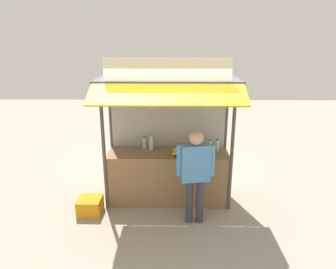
{
  "coord_description": "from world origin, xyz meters",
  "views": [
    {
      "loc": [
        0.08,
        -5.24,
        2.94
      ],
      "look_at": [
        0.0,
        0.0,
        1.3
      ],
      "focal_mm": 32.96,
      "sensor_mm": 36.0,
      "label": 1
    }
  ],
  "objects_px": {
    "vendor_person": "(195,169)",
    "banana_bunch_inner_left": "(113,101)",
    "water_bottle_back_right": "(144,143)",
    "plastic_crate": "(90,206)",
    "water_bottle_back_left": "(217,145)",
    "water_bottle_far_left": "(209,146)",
    "water_bottle_mid_left": "(151,143)",
    "magazine_stack_front_right": "(200,157)",
    "banana_bunch_rightmost": "(151,103)",
    "magazine_stack_front_left": "(178,152)",
    "water_bottle_right": "(198,147)",
    "banana_bunch_leftmost": "(201,104)",
    "banana_bunch_inner_right": "(181,100)"
  },
  "relations": [
    {
      "from": "water_bottle_right",
      "to": "magazine_stack_front_right",
      "type": "xyz_separation_m",
      "value": [
        0.02,
        -0.25,
        -0.08
      ]
    },
    {
      "from": "water_bottle_back_left",
      "to": "banana_bunch_leftmost",
      "type": "height_order",
      "value": "banana_bunch_leftmost"
    },
    {
      "from": "water_bottle_far_left",
      "to": "water_bottle_mid_left",
      "type": "relative_size",
      "value": 0.88
    },
    {
      "from": "water_bottle_back_right",
      "to": "magazine_stack_front_left",
      "type": "distance_m",
      "value": 0.72
    },
    {
      "from": "banana_bunch_inner_right",
      "to": "banana_bunch_leftmost",
      "type": "bearing_deg",
      "value": -0.31
    },
    {
      "from": "water_bottle_back_right",
      "to": "magazine_stack_front_left",
      "type": "relative_size",
      "value": 0.79
    },
    {
      "from": "water_bottle_back_left",
      "to": "magazine_stack_front_right",
      "type": "bearing_deg",
      "value": -133.15
    },
    {
      "from": "magazine_stack_front_right",
      "to": "vendor_person",
      "type": "distance_m",
      "value": 0.5
    },
    {
      "from": "water_bottle_right",
      "to": "magazine_stack_front_right",
      "type": "relative_size",
      "value": 0.76
    },
    {
      "from": "magazine_stack_front_right",
      "to": "vendor_person",
      "type": "xyz_separation_m",
      "value": [
        -0.12,
        -0.48,
        -0.02
      ]
    },
    {
      "from": "magazine_stack_front_right",
      "to": "banana_bunch_inner_right",
      "type": "xyz_separation_m",
      "value": [
        -0.35,
        -0.17,
        1.02
      ]
    },
    {
      "from": "water_bottle_far_left",
      "to": "plastic_crate",
      "type": "relative_size",
      "value": 0.6
    },
    {
      "from": "water_bottle_far_left",
      "to": "plastic_crate",
      "type": "height_order",
      "value": "water_bottle_far_left"
    },
    {
      "from": "banana_bunch_rightmost",
      "to": "water_bottle_back_right",
      "type": "bearing_deg",
      "value": 106.08
    },
    {
      "from": "banana_bunch_inner_right",
      "to": "vendor_person",
      "type": "height_order",
      "value": "banana_bunch_inner_right"
    },
    {
      "from": "vendor_person",
      "to": "banana_bunch_inner_left",
      "type": "bearing_deg",
      "value": -22.49
    },
    {
      "from": "banana_bunch_inner_left",
      "to": "plastic_crate",
      "type": "bearing_deg",
      "value": -171.2
    },
    {
      "from": "banana_bunch_leftmost",
      "to": "banana_bunch_inner_left",
      "type": "relative_size",
      "value": 1.12
    },
    {
      "from": "water_bottle_back_right",
      "to": "banana_bunch_inner_right",
      "type": "distance_m",
      "value": 1.33
    },
    {
      "from": "water_bottle_back_right",
      "to": "water_bottle_far_left",
      "type": "bearing_deg",
      "value": -8.19
    },
    {
      "from": "water_bottle_back_right",
      "to": "plastic_crate",
      "type": "xyz_separation_m",
      "value": [
        -0.91,
        -0.73,
        -0.92
      ]
    },
    {
      "from": "water_bottle_mid_left",
      "to": "magazine_stack_front_right",
      "type": "xyz_separation_m",
      "value": [
        0.88,
        -0.4,
        -0.1
      ]
    },
    {
      "from": "water_bottle_mid_left",
      "to": "banana_bunch_rightmost",
      "type": "xyz_separation_m",
      "value": [
        0.05,
        -0.57,
        0.88
      ]
    },
    {
      "from": "water_bottle_far_left",
      "to": "vendor_person",
      "type": "height_order",
      "value": "vendor_person"
    },
    {
      "from": "banana_bunch_inner_left",
      "to": "vendor_person",
      "type": "height_order",
      "value": "banana_bunch_inner_left"
    },
    {
      "from": "banana_bunch_rightmost",
      "to": "water_bottle_right",
      "type": "bearing_deg",
      "value": 27.45
    },
    {
      "from": "banana_bunch_rightmost",
      "to": "plastic_crate",
      "type": "distance_m",
      "value": 2.13
    },
    {
      "from": "water_bottle_back_right",
      "to": "magazine_stack_front_left",
      "type": "bearing_deg",
      "value": -27.76
    },
    {
      "from": "banana_bunch_inner_right",
      "to": "banana_bunch_leftmost",
      "type": "distance_m",
      "value": 0.32
    },
    {
      "from": "water_bottle_right",
      "to": "banana_bunch_leftmost",
      "type": "distance_m",
      "value": 0.99
    },
    {
      "from": "water_bottle_mid_left",
      "to": "vendor_person",
      "type": "height_order",
      "value": "vendor_person"
    },
    {
      "from": "plastic_crate",
      "to": "banana_bunch_rightmost",
      "type": "bearing_deg",
      "value": 3.98
    },
    {
      "from": "water_bottle_back_right",
      "to": "banana_bunch_inner_left",
      "type": "height_order",
      "value": "banana_bunch_inner_left"
    },
    {
      "from": "water_bottle_mid_left",
      "to": "magazine_stack_front_right",
      "type": "distance_m",
      "value": 0.97
    },
    {
      "from": "magazine_stack_front_left",
      "to": "banana_bunch_inner_left",
      "type": "distance_m",
      "value": 1.48
    },
    {
      "from": "water_bottle_back_left",
      "to": "magazine_stack_front_left",
      "type": "relative_size",
      "value": 0.79
    },
    {
      "from": "water_bottle_back_left",
      "to": "banana_bunch_inner_left",
      "type": "bearing_deg",
      "value": -163.25
    },
    {
      "from": "water_bottle_far_left",
      "to": "banana_bunch_inner_left",
      "type": "relative_size",
      "value": 0.86
    },
    {
      "from": "vendor_person",
      "to": "plastic_crate",
      "type": "distance_m",
      "value": 1.99
    },
    {
      "from": "magazine_stack_front_left",
      "to": "banana_bunch_leftmost",
      "type": "relative_size",
      "value": 0.96
    },
    {
      "from": "banana_bunch_leftmost",
      "to": "banana_bunch_inner_left",
      "type": "height_order",
      "value": "same"
    },
    {
      "from": "banana_bunch_rightmost",
      "to": "banana_bunch_leftmost",
      "type": "distance_m",
      "value": 0.79
    },
    {
      "from": "water_bottle_back_left",
      "to": "banana_bunch_rightmost",
      "type": "distance_m",
      "value": 1.57
    },
    {
      "from": "magazine_stack_front_left",
      "to": "plastic_crate",
      "type": "distance_m",
      "value": 1.81
    },
    {
      "from": "magazine_stack_front_left",
      "to": "banana_bunch_leftmost",
      "type": "distance_m",
      "value": 1.07
    },
    {
      "from": "vendor_person",
      "to": "water_bottle_back_left",
      "type": "bearing_deg",
      "value": -127.55
    },
    {
      "from": "water_bottle_back_left",
      "to": "water_bottle_right",
      "type": "bearing_deg",
      "value": -162.37
    },
    {
      "from": "water_bottle_far_left",
      "to": "banana_bunch_leftmost",
      "type": "distance_m",
      "value": 1.03
    },
    {
      "from": "water_bottle_back_left",
      "to": "banana_bunch_rightmost",
      "type": "relative_size",
      "value": 0.79
    },
    {
      "from": "banana_bunch_inner_right",
      "to": "vendor_person",
      "type": "bearing_deg",
      "value": -54.18
    }
  ]
}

